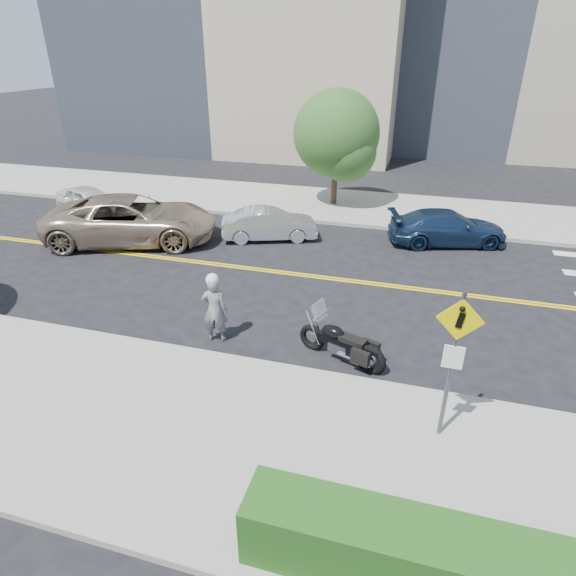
# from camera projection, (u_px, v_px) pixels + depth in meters

# --- Properties ---
(ground_plane) EXTENTS (120.00, 120.00, 0.00)m
(ground_plane) POSITION_uv_depth(u_px,v_px,m) (305.00, 275.00, 15.59)
(ground_plane) COLOR black
(ground_plane) RESTS_ON ground
(sidewalk_near) EXTENTS (60.00, 5.00, 0.15)m
(sidewalk_near) POSITION_uv_depth(u_px,v_px,m) (209.00, 435.00, 9.14)
(sidewalk_near) COLOR #9E9B91
(sidewalk_near) RESTS_ON ground_plane
(sidewalk_far) EXTENTS (60.00, 5.00, 0.15)m
(sidewalk_far) POSITION_uv_depth(u_px,v_px,m) (346.00, 206.00, 21.98)
(sidewalk_far) COLOR #9E9B91
(sidewalk_far) RESTS_ON ground_plane
(pedestrian_sign) EXTENTS (0.78, 0.08, 3.00)m
(pedestrian_sign) POSITION_uv_depth(u_px,v_px,m) (454.00, 354.00, 8.26)
(pedestrian_sign) COLOR #4C4C51
(pedestrian_sign) RESTS_ON sidewalk_near
(motorcyclist) EXTENTS (0.71, 0.54, 1.85)m
(motorcyclist) POSITION_uv_depth(u_px,v_px,m) (214.00, 308.00, 11.81)
(motorcyclist) COLOR silver
(motorcyclist) RESTS_ON ground
(motorcycle) EXTENTS (2.32, 1.40, 1.35)m
(motorcycle) POSITION_uv_depth(u_px,v_px,m) (342.00, 335.00, 11.14)
(motorcycle) COLOR black
(motorcycle) RESTS_ON ground
(suv) EXTENTS (6.76, 4.64, 1.72)m
(suv) POSITION_uv_depth(u_px,v_px,m) (131.00, 219.00, 17.91)
(suv) COLOR tan
(suv) RESTS_ON ground
(parked_car_white) EXTENTS (3.83, 2.52, 1.21)m
(parked_car_white) POSITION_uv_depth(u_px,v_px,m) (90.00, 201.00, 20.86)
(parked_car_white) COLOR white
(parked_car_white) RESTS_ON ground
(parked_car_silver) EXTENTS (3.80, 2.43, 1.18)m
(parked_car_silver) POSITION_uv_depth(u_px,v_px,m) (269.00, 224.00, 18.25)
(parked_car_silver) COLOR #B4B7BC
(parked_car_silver) RESTS_ON ground
(parked_car_blue) EXTENTS (4.62, 2.91, 1.25)m
(parked_car_blue) POSITION_uv_depth(u_px,v_px,m) (447.00, 227.00, 17.82)
(parked_car_blue) COLOR navy
(parked_car_blue) RESTS_ON ground
(tree_far_a) EXTENTS (3.73, 3.73, 5.10)m
(tree_far_a) POSITION_uv_depth(u_px,v_px,m) (336.00, 134.00, 20.76)
(tree_far_a) COLOR #382619
(tree_far_a) RESTS_ON ground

